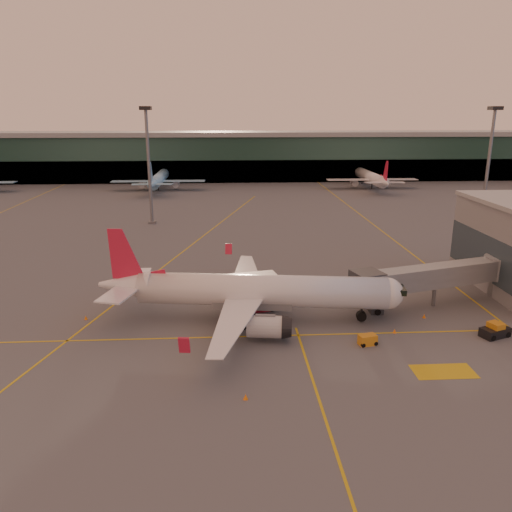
{
  "coord_description": "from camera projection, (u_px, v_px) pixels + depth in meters",
  "views": [
    {
      "loc": [
        -2.74,
        -46.41,
        24.25
      ],
      "look_at": [
        1.09,
        20.34,
        5.0
      ],
      "focal_mm": 35.0,
      "sensor_mm": 36.0,
      "label": 1
    }
  ],
  "objects": [
    {
      "name": "cone_wing_right",
      "position": [
        246.0,
        397.0,
        43.77
      ],
      "size": [
        0.41,
        0.41,
        0.52
      ],
      "color": "orange",
      "rests_on": "ground"
    },
    {
      "name": "catering_truck",
      "position": [
        253.0,
        290.0,
        63.07
      ],
      "size": [
        6.47,
        3.89,
        4.69
      ],
      "rotation": [
        0.0,
        0.0,
        0.23
      ],
      "color": "#B5192E",
      "rests_on": "ground"
    },
    {
      "name": "mast_east_near",
      "position": [
        489.0,
        157.0,
        109.79
      ],
      "size": [
        2.4,
        2.4,
        25.6
      ],
      "color": "slate",
      "rests_on": "ground"
    },
    {
      "name": "cone_fwd",
      "position": [
        395.0,
        331.0,
        56.98
      ],
      "size": [
        0.4,
        0.4,
        0.5
      ],
      "color": "orange",
      "rests_on": "ground"
    },
    {
      "name": "terminal",
      "position": [
        234.0,
        156.0,
        185.0
      ],
      "size": [
        400.0,
        20.0,
        17.6
      ],
      "color": "#19382D",
      "rests_on": "ground"
    },
    {
      "name": "distant_aircraft_row",
      "position": [
        172.0,
        190.0,
        163.44
      ],
      "size": [
        290.0,
        34.0,
        13.0
      ],
      "color": "#89C1E5",
      "rests_on": "ground"
    },
    {
      "name": "mast_west_near",
      "position": [
        148.0,
        157.0,
        109.49
      ],
      "size": [
        2.4,
        2.4,
        25.6
      ],
      "color": "slate",
      "rests_on": "ground"
    },
    {
      "name": "pushback_tug",
      "position": [
        495.0,
        331.0,
        55.95
      ],
      "size": [
        3.65,
        2.77,
        1.68
      ],
      "rotation": [
        0.0,
        0.0,
        0.36
      ],
      "color": "black",
      "rests_on": "ground"
    },
    {
      "name": "ground",
      "position": [
        257.0,
        357.0,
        51.39
      ],
      "size": [
        600.0,
        600.0,
        0.0
      ],
      "primitive_type": "plane",
      "color": "#4C4F54",
      "rests_on": "ground"
    },
    {
      "name": "jet_bridge",
      "position": [
        444.0,
        276.0,
        64.58
      ],
      "size": [
        24.14,
        9.82,
        5.61
      ],
      "color": "slate",
      "rests_on": "ground"
    },
    {
      "name": "main_airplane",
      "position": [
        251.0,
        292.0,
        59.71
      ],
      "size": [
        36.74,
        33.23,
        11.09
      ],
      "rotation": [
        0.0,
        0.0,
        -0.13
      ],
      "color": "white",
      "rests_on": "ground"
    },
    {
      "name": "cone_nose",
      "position": [
        424.0,
        316.0,
        61.16
      ],
      "size": [
        0.39,
        0.39,
        0.5
      ],
      "color": "orange",
      "rests_on": "ground"
    },
    {
      "name": "cone_wing_left",
      "position": [
        247.0,
        276.0,
        76.09
      ],
      "size": [
        0.46,
        0.46,
        0.59
      ],
      "color": "orange",
      "rests_on": "ground"
    },
    {
      "name": "taxi_markings",
      "position": [
        204.0,
        247.0,
        93.66
      ],
      "size": [
        100.12,
        173.0,
        0.01
      ],
      "color": "gold",
      "rests_on": "ground"
    },
    {
      "name": "cone_tail",
      "position": [
        86.0,
        318.0,
        60.69
      ],
      "size": [
        0.39,
        0.39,
        0.5
      ],
      "color": "orange",
      "rests_on": "ground"
    },
    {
      "name": "gpu_cart",
      "position": [
        368.0,
        340.0,
        54.01
      ],
      "size": [
        2.15,
        1.57,
        1.13
      ],
      "rotation": [
        0.0,
        0.0,
        0.23
      ],
      "color": "orange",
      "rests_on": "ground"
    }
  ]
}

